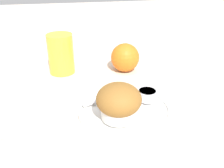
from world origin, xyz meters
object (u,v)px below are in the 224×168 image
(butter_knife, at_px, (118,94))
(orange_fruit, at_px, (125,58))
(juice_glass, at_px, (61,54))
(muffin, at_px, (119,102))

(butter_knife, relative_size, orange_fruit, 2.03)
(orange_fruit, xyz_separation_m, juice_glass, (-0.19, 0.02, 0.02))
(muffin, xyz_separation_m, butter_knife, (0.02, 0.09, -0.03))
(butter_knife, distance_m, juice_glass, 0.24)
(orange_fruit, bearing_deg, muffin, -105.84)
(butter_knife, bearing_deg, muffin, -122.67)
(butter_knife, bearing_deg, juice_glass, 100.65)
(muffin, xyz_separation_m, orange_fruit, (0.08, 0.27, -0.01))
(orange_fruit, bearing_deg, butter_knife, -108.45)
(muffin, distance_m, butter_knife, 0.10)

